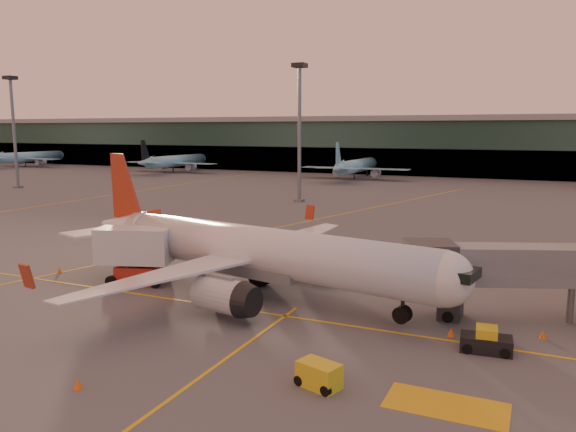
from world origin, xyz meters
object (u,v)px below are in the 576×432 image
at_px(pushback_tug, 486,342).
at_px(gpu_cart, 319,375).
at_px(catering_truck, 135,252).
at_px(main_airplane, 251,251).

bearing_deg(pushback_tug, gpu_cart, -136.58).
relative_size(catering_truck, gpu_cart, 2.67).
bearing_deg(main_airplane, gpu_cart, -39.71).
bearing_deg(catering_truck, pushback_tug, -24.94).
distance_m(catering_truck, pushback_tug, 30.33).
xyz_separation_m(catering_truck, pushback_tug, (30.04, -3.58, -2.21)).
distance_m(main_airplane, gpu_cart, 17.90).
distance_m(catering_truck, gpu_cart, 25.61).
xyz_separation_m(main_airplane, pushback_tug, (19.02, -4.77, -3.04)).
distance_m(gpu_cart, pushback_tug, 11.68).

